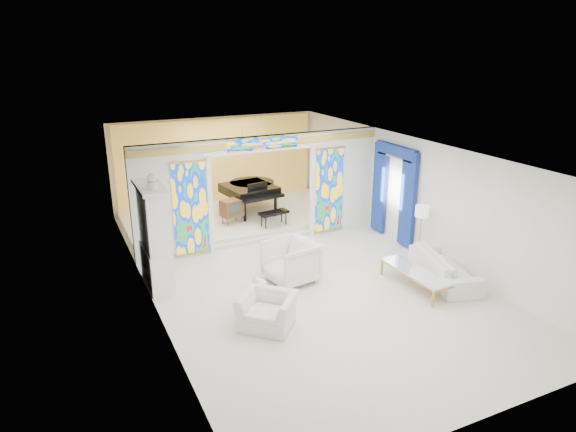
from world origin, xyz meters
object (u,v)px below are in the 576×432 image
armchair_right (291,262)px  grand_piano (251,189)px  china_cabinet (154,237)px  tv_console (232,208)px  coffee_table (415,272)px  armchair_left (267,311)px  sofa (445,266)px

armchair_right → grand_piano: size_ratio=0.38×
china_cabinet → tv_console: bearing=45.2°
coffee_table → grand_piano: 6.54m
armchair_left → tv_console: bearing=119.7°
tv_console → china_cabinet: bearing=-149.2°
sofa → tv_console: (-3.36, 5.45, 0.32)m
armchair_left → coffee_table: 3.68m
armchair_right → grand_piano: grand_piano is taller
china_cabinet → grand_piano: bearing=44.2°
tv_console → sofa: bearing=-72.8°
sofa → coffee_table: 0.93m
china_cabinet → coffee_table: 5.94m
china_cabinet → sofa: (6.17, -2.63, -0.84)m
sofa → coffee_table: bearing=109.8°
armchair_left → grand_piano: size_ratio=0.36×
china_cabinet → tv_console: china_cabinet is taller
armchair_left → armchair_right: size_ratio=0.96×
china_cabinet → armchair_right: china_cabinet is taller
china_cabinet → armchair_right: size_ratio=2.51×
china_cabinet → sofa: size_ratio=1.20×
china_cabinet → tv_console: 4.02m
armchair_left → coffee_table: armchair_left is taller
tv_console → armchair_right: bearing=-103.9°
grand_piano → coffee_table: bearing=-84.7°
armchair_left → china_cabinet: bearing=161.5°
coffee_table → grand_piano: size_ratio=0.67×
armchair_right → tv_console: size_ratio=1.50×
armchair_left → coffee_table: bearing=43.8°
sofa → coffee_table: sofa is taller
coffee_table → grand_piano: bearing=103.0°
sofa → coffee_table: size_ratio=1.18×
armchair_left → tv_console: (1.25, 5.61, 0.31)m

